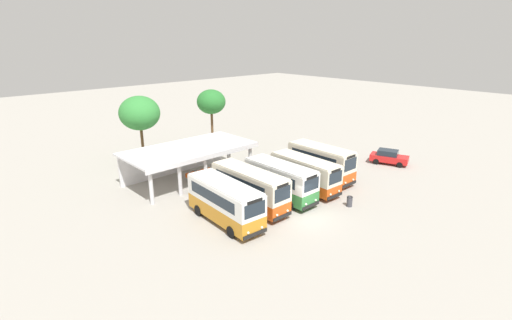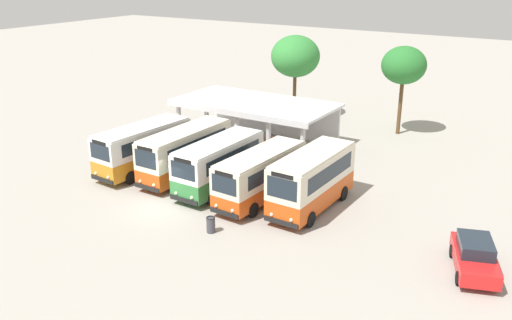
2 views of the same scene
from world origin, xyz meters
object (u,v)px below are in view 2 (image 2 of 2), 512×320
(city_bus_middle_cream, at_px, (219,163))
(parked_car_flank, at_px, (475,256))
(waiting_chair_fourth_seat, at_px, (268,139))
(city_bus_fourth_amber, at_px, (260,174))
(waiting_chair_end_by_column, at_px, (249,136))
(waiting_chair_second_from_end, at_px, (255,137))
(city_bus_fifth_blue, at_px, (312,179))
(city_bus_nearest_orange, at_px, (143,146))
(waiting_chair_fifth_seat, at_px, (274,141))
(waiting_chair_middle_seat, at_px, (261,139))
(city_bus_second_in_row, at_px, (185,151))
(litter_bin_apron, at_px, (211,225))

(city_bus_middle_cream, distance_m, parked_car_flank, 16.19)
(waiting_chair_fourth_seat, bearing_deg, city_bus_fourth_amber, -61.65)
(waiting_chair_end_by_column, height_order, waiting_chair_second_from_end, same)
(city_bus_fourth_amber, bearing_deg, waiting_chair_second_from_end, 123.95)
(waiting_chair_fourth_seat, bearing_deg, waiting_chair_second_from_end, -179.50)
(city_bus_middle_cream, height_order, city_bus_fifth_blue, city_bus_fifth_blue)
(city_bus_nearest_orange, distance_m, waiting_chair_fifth_seat, 10.67)
(waiting_chair_fourth_seat, relative_size, waiting_chair_fifth_seat, 1.00)
(city_bus_nearest_orange, relative_size, waiting_chair_fourth_seat, 8.79)
(city_bus_fifth_blue, distance_m, parked_car_flank, 10.00)
(city_bus_middle_cream, xyz_separation_m, waiting_chair_middle_seat, (-2.45, 9.05, -1.27))
(city_bus_fourth_amber, bearing_deg, waiting_chair_end_by_column, 126.54)
(city_bus_second_in_row, bearing_deg, waiting_chair_second_from_end, 89.23)
(city_bus_middle_cream, xyz_separation_m, waiting_chair_fifth_seat, (-1.21, 9.05, -1.27))
(parked_car_flank, height_order, waiting_chair_fourth_seat, parked_car_flank)
(parked_car_flank, distance_m, litter_bin_apron, 13.38)
(city_bus_fifth_blue, relative_size, waiting_chair_middle_seat, 8.27)
(waiting_chair_middle_seat, bearing_deg, city_bus_middle_cream, -74.84)
(waiting_chair_end_by_column, xyz_separation_m, waiting_chair_middle_seat, (1.24, -0.10, 0.00))
(city_bus_middle_cream, distance_m, litter_bin_apron, 6.20)
(city_bus_fifth_blue, bearing_deg, city_bus_middle_cream, -175.71)
(waiting_chair_middle_seat, distance_m, litter_bin_apron, 15.28)
(city_bus_second_in_row, distance_m, waiting_chair_middle_seat, 8.65)
(litter_bin_apron, bearing_deg, city_bus_second_in_row, 138.01)
(city_bus_nearest_orange, relative_size, litter_bin_apron, 8.40)
(city_bus_nearest_orange, distance_m, city_bus_fifth_blue, 12.76)
(city_bus_fourth_amber, relative_size, parked_car_flank, 1.66)
(waiting_chair_end_by_column, relative_size, waiting_chair_middle_seat, 1.00)
(waiting_chair_end_by_column, xyz_separation_m, litter_bin_apron, (6.83, -14.32, -0.07))
(waiting_chair_fourth_seat, height_order, waiting_chair_fifth_seat, same)
(city_bus_second_in_row, bearing_deg, litter_bin_apron, -41.99)
(city_bus_second_in_row, bearing_deg, city_bus_fourth_amber, -5.83)
(city_bus_middle_cream, xyz_separation_m, city_bus_fifth_blue, (6.37, 0.48, 0.12))
(waiting_chair_middle_seat, xyz_separation_m, waiting_chair_fourth_seat, (0.62, 0.13, 0.00))
(city_bus_fifth_blue, height_order, waiting_chair_second_from_end, city_bus_fifth_blue)
(city_bus_second_in_row, distance_m, city_bus_middle_cream, 3.23)
(city_bus_second_in_row, relative_size, litter_bin_apron, 8.65)
(waiting_chair_fifth_seat, bearing_deg, waiting_chair_middle_seat, -179.55)
(parked_car_flank, height_order, waiting_chair_end_by_column, parked_car_flank)
(city_bus_nearest_orange, height_order, waiting_chair_fourth_seat, city_bus_nearest_orange)
(city_bus_fourth_amber, relative_size, waiting_chair_middle_seat, 8.57)
(waiting_chair_second_from_end, bearing_deg, parked_car_flank, -29.64)
(waiting_chair_fifth_seat, bearing_deg, waiting_chair_end_by_column, 177.85)
(city_bus_fourth_amber, bearing_deg, waiting_chair_fifth_seat, 115.60)
(waiting_chair_second_from_end, height_order, waiting_chair_middle_seat, same)
(parked_car_flank, xyz_separation_m, waiting_chair_middle_seat, (-18.52, 10.77, -0.30))
(waiting_chair_fourth_seat, bearing_deg, parked_car_flank, -31.34)
(city_bus_nearest_orange, xyz_separation_m, city_bus_second_in_row, (3.19, 0.72, 0.03))
(city_bus_middle_cream, height_order, waiting_chair_fourth_seat, city_bus_middle_cream)
(city_bus_fourth_amber, bearing_deg, waiting_chair_fourth_seat, 118.35)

